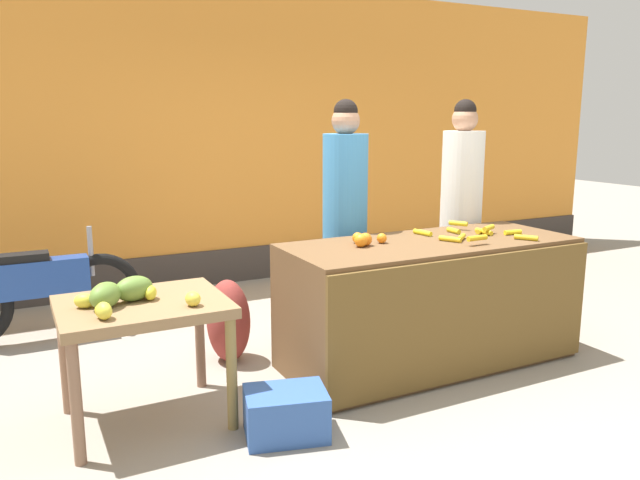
# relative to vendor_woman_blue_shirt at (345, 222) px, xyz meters

# --- Properties ---
(ground_plane) EXTENTS (24.00, 24.00, 0.00)m
(ground_plane) POSITION_rel_vendor_woman_blue_shirt_xyz_m (-0.12, -0.66, -0.93)
(ground_plane) COLOR gray
(market_wall_back) EXTENTS (9.89, 0.23, 3.03)m
(market_wall_back) POSITION_rel_vendor_woman_blue_shirt_xyz_m (-0.12, 2.14, 0.55)
(market_wall_back) COLOR orange
(market_wall_back) RESTS_ON ground
(fruit_stall_counter) EXTENTS (2.07, 0.85, 0.88)m
(fruit_stall_counter) POSITION_rel_vendor_woman_blue_shirt_xyz_m (0.31, -0.67, -0.49)
(fruit_stall_counter) COLOR brown
(fruit_stall_counter) RESTS_ON ground
(side_table_wooden) EXTENTS (0.91, 0.72, 0.71)m
(side_table_wooden) POSITION_rel_vendor_woman_blue_shirt_xyz_m (-1.65, -0.66, -0.32)
(side_table_wooden) COLOR olive
(side_table_wooden) RESTS_ON ground
(banana_bunch_pile) EXTENTS (0.69, 0.68, 0.07)m
(banana_bunch_pile) POSITION_rel_vendor_woman_blue_shirt_xyz_m (0.68, -0.67, -0.03)
(banana_bunch_pile) COLOR gold
(banana_bunch_pile) RESTS_ON fruit_stall_counter
(orange_pile) EXTENTS (0.27, 0.20, 0.09)m
(orange_pile) POSITION_rel_vendor_woman_blue_shirt_xyz_m (-0.17, -0.58, -0.01)
(orange_pile) COLOR orange
(orange_pile) RESTS_ON fruit_stall_counter
(mango_papaya_pile) EXTENTS (0.64, 0.50, 0.14)m
(mango_papaya_pile) POSITION_rel_vendor_woman_blue_shirt_xyz_m (-1.77, -0.68, -0.16)
(mango_papaya_pile) COLOR yellow
(mango_papaya_pile) RESTS_ON side_table_wooden
(vendor_woman_blue_shirt) EXTENTS (0.34, 0.34, 1.85)m
(vendor_woman_blue_shirt) POSITION_rel_vendor_woman_blue_shirt_xyz_m (0.00, 0.00, 0.00)
(vendor_woman_blue_shirt) COLOR #33333D
(vendor_woman_blue_shirt) RESTS_ON ground
(vendor_woman_white_shirt) EXTENTS (0.34, 0.34, 1.86)m
(vendor_woman_white_shirt) POSITION_rel_vendor_woman_blue_shirt_xyz_m (1.08, -0.04, 0.01)
(vendor_woman_white_shirt) COLOR #33333D
(vendor_woman_white_shirt) RESTS_ON ground
(parked_motorcycle) EXTENTS (1.60, 0.18, 0.88)m
(parked_motorcycle) POSITION_rel_vendor_woman_blue_shirt_xyz_m (-2.15, 1.03, -0.53)
(parked_motorcycle) COLOR black
(parked_motorcycle) RESTS_ON ground
(produce_crate) EXTENTS (0.51, 0.42, 0.26)m
(produce_crate) POSITION_rel_vendor_woman_blue_shirt_xyz_m (-1.02, -1.18, -0.80)
(produce_crate) COLOR #3359A5
(produce_crate) RESTS_ON ground
(produce_sack) EXTENTS (0.33, 0.38, 0.60)m
(produce_sack) POSITION_rel_vendor_woman_blue_shirt_xyz_m (-0.95, -0.02, -0.63)
(produce_sack) COLOR maroon
(produce_sack) RESTS_ON ground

